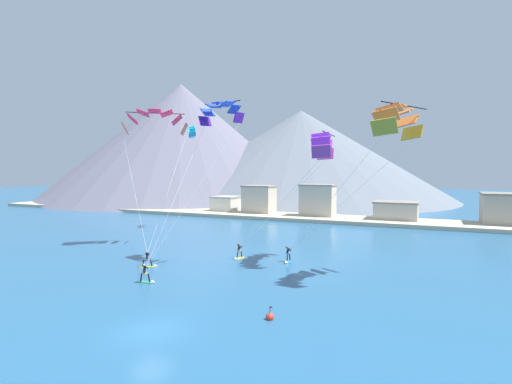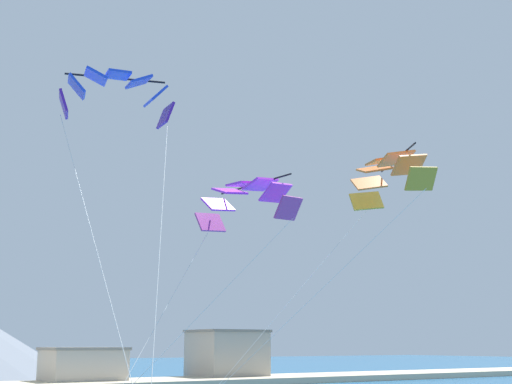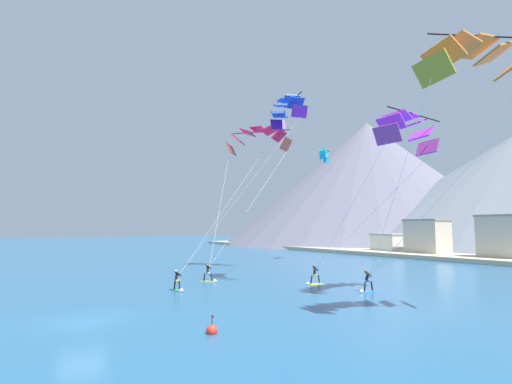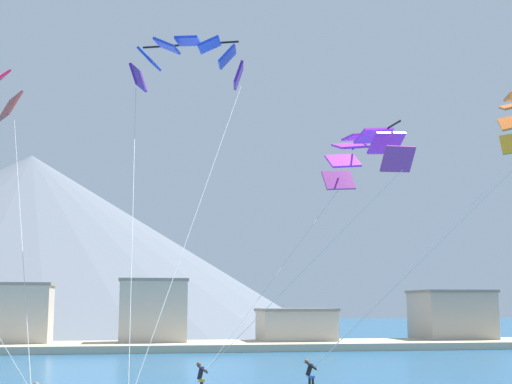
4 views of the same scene
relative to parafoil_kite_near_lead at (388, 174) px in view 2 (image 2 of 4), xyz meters
The scene contains 5 objects.
parafoil_kite_near_lead is the anchor object (origin of this frame).
parafoil_kite_near_trail 8.79m from the parafoil_kite_near_lead, 152.55° to the left, with size 10.32×7.60×12.32m.
parafoil_kite_far_left 17.61m from the parafoil_kite_near_lead, behind, with size 5.48×10.78×15.68m.
shore_building_quay_east 45.52m from the parafoil_kite_near_lead, 71.03° to the left, with size 7.82×7.22×5.91m.
shore_building_quay_west 42.69m from the parafoil_kite_near_lead, 94.60° to the left, with size 7.84×6.12×3.97m.
Camera 2 is at (-17.43, -12.57, 4.26)m, focal length 50.00 mm.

